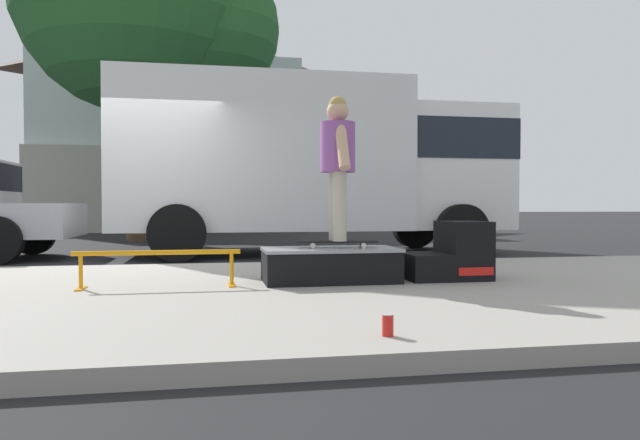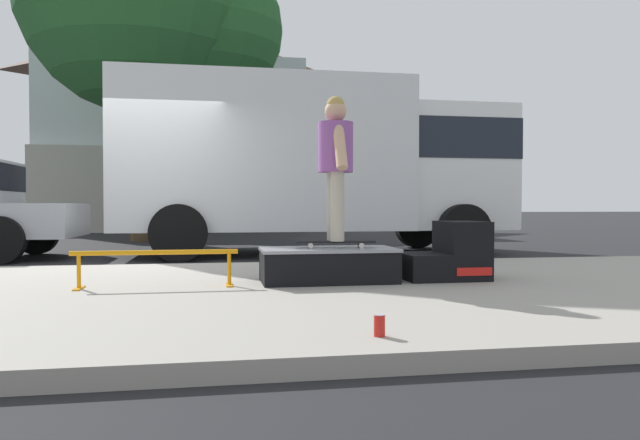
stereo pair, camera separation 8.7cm
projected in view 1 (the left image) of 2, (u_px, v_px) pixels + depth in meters
The scene contains 11 objects.
ground_plane at pixel (131, 270), 8.05m from camera, with size 140.00×140.00×0.00m, color black.
sidewalk_slab at pixel (87, 300), 5.10m from camera, with size 50.00×5.00×0.12m, color gray.
skate_box at pixel (330, 264), 5.84m from camera, with size 1.33×0.69×0.33m.
kicker_ramp at pixel (451, 255), 6.08m from camera, with size 0.83×0.61×0.59m.
grind_rail at pixel (158, 259), 5.44m from camera, with size 1.50×0.28×0.34m.
skateboard at pixel (338, 242), 5.89m from camera, with size 0.80×0.30×0.07m.
skater_kid at pixel (338, 156), 5.87m from camera, with size 0.35×0.74×1.43m.
soda_can at pixel (388, 325), 3.41m from camera, with size 0.07×0.07×0.13m.
box_truck at pixel (314, 160), 10.71m from camera, with size 6.91×2.63×3.05m.
street_tree_main at pixel (151, 3), 14.48m from camera, with size 6.38×5.80×8.91m.
house_behind at pixel (175, 120), 23.35m from camera, with size 9.54×8.23×8.40m.
Camera 1 is at (1.03, -8.37, 0.87)m, focal length 33.29 mm.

